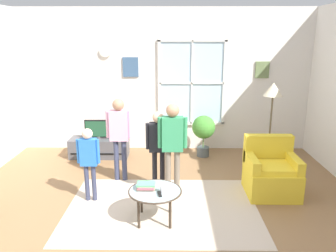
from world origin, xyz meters
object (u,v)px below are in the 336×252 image
(coffee_table, at_px, (155,193))
(floor_lamp, at_px, (273,99))
(television, at_px, (98,129))
(book_stack, at_px, (146,186))
(armchair, at_px, (271,173))
(person_pink_shirt, at_px, (119,130))
(cup, at_px, (163,189))
(person_black_shirt, at_px, (158,142))
(person_green_shirt, at_px, (173,139))
(person_blue_shirt, at_px, (89,156))
(tv_stand, at_px, (99,147))
(potted_plant_by_window, at_px, (204,130))
(remote_near_books, at_px, (160,194))

(coffee_table, distance_m, floor_lamp, 2.59)
(television, height_order, book_stack, television)
(armchair, distance_m, floor_lamp, 1.24)
(book_stack, relative_size, person_pink_shirt, 0.17)
(cup, relative_size, person_pink_shirt, 0.07)
(person_black_shirt, bearing_deg, person_green_shirt, -40.44)
(floor_lamp, bearing_deg, book_stack, -144.41)
(coffee_table, height_order, person_blue_shirt, person_blue_shirt)
(armchair, height_order, book_stack, armchair)
(tv_stand, xyz_separation_m, person_blue_shirt, (0.27, -1.88, 0.51))
(person_green_shirt, bearing_deg, potted_plant_by_window, 70.28)
(remote_near_books, distance_m, person_black_shirt, 1.10)
(tv_stand, height_order, remote_near_books, remote_near_books)
(remote_near_books, bearing_deg, person_pink_shirt, 116.91)
(person_green_shirt, height_order, potted_plant_by_window, person_green_shirt)
(cup, height_order, person_blue_shirt, person_blue_shirt)
(cup, bearing_deg, floor_lamp, 40.75)
(book_stack, bearing_deg, person_black_shirt, 81.64)
(coffee_table, bearing_deg, cup, -26.57)
(person_blue_shirt, xyz_separation_m, person_pink_shirt, (0.34, 0.74, 0.18))
(coffee_table, relative_size, remote_near_books, 5.06)
(coffee_table, height_order, person_pink_shirt, person_pink_shirt)
(person_blue_shirt, distance_m, person_black_shirt, 1.07)
(book_stack, height_order, person_green_shirt, person_green_shirt)
(cup, relative_size, potted_plant_by_window, 0.12)
(person_blue_shirt, relative_size, person_black_shirt, 0.87)
(television, bearing_deg, book_stack, -64.43)
(person_blue_shirt, height_order, potted_plant_by_window, person_blue_shirt)
(television, distance_m, cup, 2.83)
(television, height_order, floor_lamp, floor_lamp)
(armchair, relative_size, person_green_shirt, 0.60)
(television, bearing_deg, remote_near_books, -62.55)
(person_black_shirt, bearing_deg, remote_near_books, -86.88)
(remote_near_books, height_order, floor_lamp, floor_lamp)
(armchair, relative_size, cup, 8.50)
(armchair, bearing_deg, tv_stand, 152.16)
(coffee_table, xyz_separation_m, remote_near_books, (0.07, -0.12, 0.04))
(person_blue_shirt, bearing_deg, person_green_shirt, 8.57)
(television, height_order, cup, television)
(television, distance_m, person_black_shirt, 1.98)
(book_stack, height_order, person_black_shirt, person_black_shirt)
(person_green_shirt, distance_m, person_pink_shirt, 1.04)
(person_black_shirt, distance_m, person_pink_shirt, 0.76)
(television, relative_size, coffee_table, 0.77)
(potted_plant_by_window, xyz_separation_m, floor_lamp, (1.03, -1.00, 0.82))
(book_stack, xyz_separation_m, potted_plant_by_window, (0.98, 2.44, 0.09))
(remote_near_books, xyz_separation_m, person_pink_shirt, (-0.72, 1.41, 0.44))
(book_stack, relative_size, floor_lamp, 0.15)
(television, distance_m, armchair, 3.42)
(potted_plant_by_window, bearing_deg, television, -178.45)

